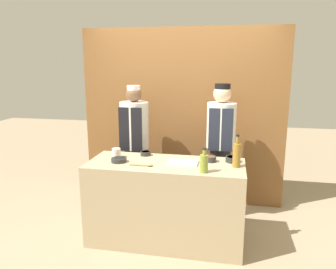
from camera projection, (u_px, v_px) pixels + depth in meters
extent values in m
plane|color=tan|center=(166.00, 239.00, 3.68)|extent=(14.00, 14.00, 0.00)
cube|color=brown|center=(182.00, 117.00, 4.56)|extent=(2.78, 0.18, 2.40)
cube|color=tan|center=(166.00, 202.00, 3.58)|extent=(1.67, 0.67, 0.90)
cylinder|color=#2D2D2D|center=(211.00, 159.00, 3.52)|extent=(0.12, 0.12, 0.06)
cylinder|color=brown|center=(211.00, 157.00, 3.51)|extent=(0.10, 0.10, 0.02)
cylinder|color=#2D2D2D|center=(232.00, 159.00, 3.51)|extent=(0.15, 0.15, 0.06)
cylinder|color=yellow|center=(232.00, 157.00, 3.51)|extent=(0.12, 0.12, 0.02)
cylinder|color=#2D2D2D|center=(146.00, 153.00, 3.76)|extent=(0.12, 0.12, 0.05)
cylinder|color=#703384|center=(146.00, 152.00, 3.75)|extent=(0.10, 0.10, 0.01)
cylinder|color=#2D2D2D|center=(119.00, 160.00, 3.51)|extent=(0.16, 0.16, 0.04)
cylinder|color=green|center=(119.00, 159.00, 3.51)|extent=(0.14, 0.14, 0.01)
cube|color=white|center=(183.00, 163.00, 3.45)|extent=(0.32, 0.19, 0.02)
cylinder|color=olive|center=(237.00, 155.00, 3.32)|extent=(0.08, 0.08, 0.24)
cylinder|color=olive|center=(237.00, 140.00, 3.29)|extent=(0.03, 0.03, 0.07)
cylinder|color=black|center=(238.00, 135.00, 3.28)|extent=(0.04, 0.04, 0.02)
cylinder|color=olive|center=(204.00, 164.00, 3.17)|extent=(0.08, 0.08, 0.17)
cylinder|color=olive|center=(204.00, 152.00, 3.14)|extent=(0.03, 0.03, 0.05)
cylinder|color=black|center=(204.00, 149.00, 3.13)|extent=(0.04, 0.04, 0.01)
cylinder|color=silver|center=(116.00, 153.00, 3.67)|extent=(0.10, 0.10, 0.10)
cylinder|color=#B2844C|center=(139.00, 165.00, 3.38)|extent=(0.21, 0.02, 0.02)
ellipsoid|color=#B2844C|center=(150.00, 165.00, 3.36)|extent=(0.06, 0.04, 0.02)
cylinder|color=#28282D|center=(136.00, 179.00, 4.36)|extent=(0.26, 0.26, 0.86)
cylinder|color=silver|center=(134.00, 125.00, 4.21)|extent=(0.37, 0.37, 0.60)
cube|color=black|center=(130.00, 130.00, 4.04)|extent=(0.29, 0.02, 0.55)
sphere|color=brown|center=(134.00, 94.00, 4.12)|extent=(0.20, 0.20, 0.20)
cylinder|color=white|center=(134.00, 88.00, 4.10)|extent=(0.17, 0.17, 0.07)
cylinder|color=#28282D|center=(219.00, 182.00, 4.15)|extent=(0.25, 0.25, 0.91)
cylinder|color=white|center=(221.00, 125.00, 3.99)|extent=(0.35, 0.35, 0.55)
cube|color=#232838|center=(221.00, 130.00, 3.84)|extent=(0.28, 0.02, 0.51)
sphere|color=beige|center=(222.00, 94.00, 3.91)|extent=(0.22, 0.22, 0.22)
cylinder|color=black|center=(223.00, 87.00, 3.89)|extent=(0.19, 0.19, 0.08)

